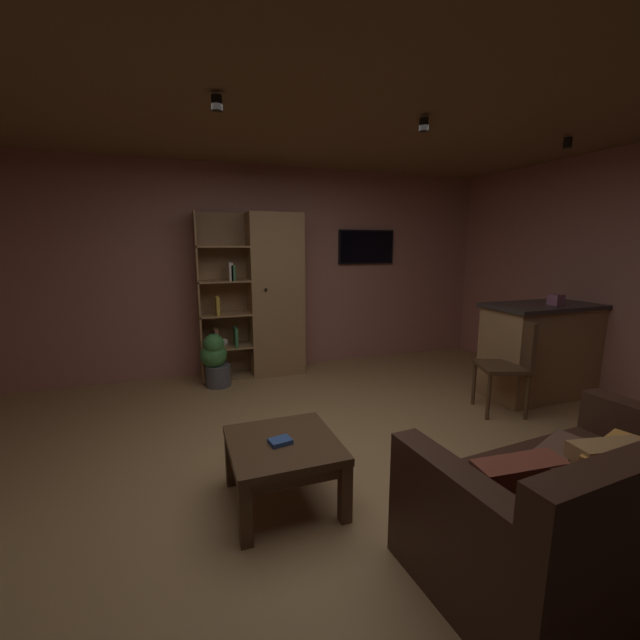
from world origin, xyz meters
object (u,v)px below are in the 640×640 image
tissue_box (556,300)px  potted_floor_plant (215,360)px  bookshelf_cabinet (268,296)px  leather_couch (580,513)px  table_book_0 (280,441)px  kitchen_bar_counter (548,349)px  dining_chair (510,360)px  wall_mounted_tv (366,247)px  coffee_table (283,453)px

tissue_box → potted_floor_plant: size_ratio=0.19×
bookshelf_cabinet → leather_couch: size_ratio=1.17×
leather_couch → table_book_0: size_ratio=12.82×
kitchen_bar_counter → leather_couch: size_ratio=0.86×
table_book_0 → potted_floor_plant: bearing=94.4°
kitchen_bar_counter → dining_chair: 0.81m
table_book_0 → bookshelf_cabinet: bearing=78.8°
leather_couch → wall_mounted_tv: size_ratio=2.10×
tissue_box → kitchen_bar_counter: bearing=51.4°
tissue_box → wall_mounted_tv: 2.41m
coffee_table → leather_couch: bearing=-38.6°
wall_mounted_tv → coffee_table: bearing=-124.5°
tissue_box → potted_floor_plant: tissue_box is taller
dining_chair → wall_mounted_tv: bearing=102.7°
kitchen_bar_counter → coffee_table: bearing=-164.7°
bookshelf_cabinet → coffee_table: bearing=-100.8°
bookshelf_cabinet → tissue_box: size_ratio=16.64×
kitchen_bar_counter → potted_floor_plant: bearing=156.7°
tissue_box → leather_couch: 2.70m
kitchen_bar_counter → leather_couch: 2.70m
dining_chair → leather_couch: bearing=-125.2°
table_book_0 → tissue_box: bearing=14.5°
tissue_box → potted_floor_plant: (-3.33, 1.54, -0.74)m
leather_couch → potted_floor_plant: bearing=113.7°
wall_mounted_tv → dining_chair: bearing=-77.3°
leather_couch → coffee_table: leather_couch is taller
coffee_table → dining_chair: bearing=14.4°
bookshelf_cabinet → coffee_table: bookshelf_cabinet is taller
bookshelf_cabinet → leather_couch: (0.77, -3.61, -0.69)m
dining_chair → tissue_box: bearing=13.4°
bookshelf_cabinet → kitchen_bar_counter: 3.24m
dining_chair → coffee_table: bearing=-165.6°
tissue_box → coffee_table: bearing=-165.8°
bookshelf_cabinet → wall_mounted_tv: (1.43, 0.21, 0.60)m
kitchen_bar_counter → tissue_box: size_ratio=12.16×
bookshelf_cabinet → tissue_box: (2.63, -1.81, 0.07)m
kitchen_bar_counter → wall_mounted_tv: size_ratio=1.80×
potted_floor_plant → coffee_table: bearing=-85.0°
tissue_box → leather_couch: bearing=-135.9°
bookshelf_cabinet → kitchen_bar_counter: bearing=-32.6°
wall_mounted_tv → kitchen_bar_counter: bearing=-56.9°
tissue_box → table_book_0: size_ratio=0.90×
coffee_table → wall_mounted_tv: bearing=55.5°
coffee_table → table_book_0: (-0.03, -0.03, 0.10)m
bookshelf_cabinet → wall_mounted_tv: size_ratio=2.46×
potted_floor_plant → bookshelf_cabinet: bearing=20.8°
coffee_table → potted_floor_plant: potted_floor_plant is taller
table_book_0 → dining_chair: 2.53m
dining_chair → potted_floor_plant: dining_chair is taller
leather_couch → dining_chair: (1.15, 1.63, 0.23)m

